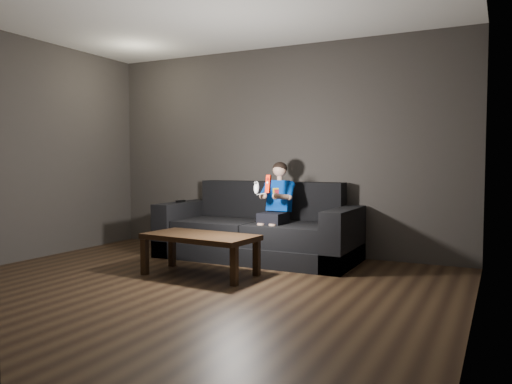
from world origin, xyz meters
The scene contains 9 objects.
floor centered at (0.00, 0.00, 0.00)m, with size 5.00×5.00×0.00m, color black.
back_wall centered at (0.00, 2.50, 1.35)m, with size 5.00×0.04×2.70m, color #3B3733.
right_wall centered at (2.50, 0.00, 1.35)m, with size 0.04×5.00×2.70m, color #3B3733.
sofa centered at (-0.02, 1.96, 0.31)m, with size 2.44×1.05×0.94m.
child centered at (0.26, 1.88, 0.74)m, with size 0.42×0.51×1.03m.
wii_remote_red centered at (0.34, 1.48, 0.95)m, with size 0.05×0.08×0.21m.
nunchuk_white centered at (0.19, 1.49, 0.90)m, with size 0.08×0.11×0.16m.
wii_remote_black centered at (-1.12, 1.87, 0.68)m, with size 0.05×0.16×0.03m.
coffee_table centered at (-0.16, 0.85, 0.37)m, with size 1.23×0.69×0.43m.
Camera 1 is at (2.68, -3.55, 1.18)m, focal length 35.00 mm.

